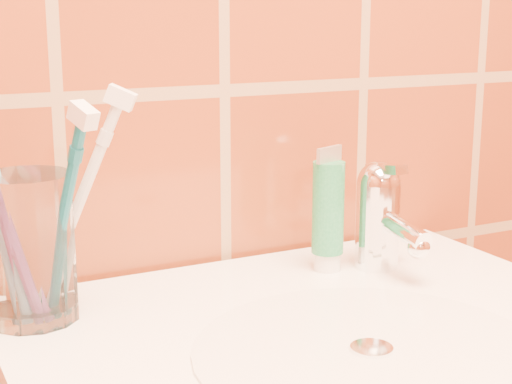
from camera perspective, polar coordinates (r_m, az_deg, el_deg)
glass_tumbler at (r=0.74m, az=-16.14°, el=-3.91°), size 0.10×0.10×0.14m
toothpaste_tube at (r=0.85m, az=5.26°, el=-1.55°), size 0.04×0.03×0.14m
faucet at (r=0.86m, az=9.03°, el=-1.44°), size 0.05×0.11×0.12m
toothbrush_0 at (r=0.73m, az=-17.83°, el=-1.48°), size 0.09×0.08×0.22m
toothbrush_1 at (r=0.70m, az=-17.80°, el=-1.56°), size 0.13×0.12×0.23m
toothbrush_2 at (r=0.73m, az=-12.83°, el=-1.01°), size 0.18×0.16×0.23m
toothbrush_3 at (r=0.71m, az=-13.88°, el=-1.89°), size 0.11×0.17×0.23m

